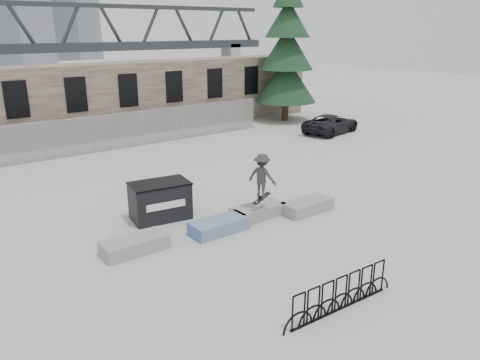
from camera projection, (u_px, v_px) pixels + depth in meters
name	position (u px, v px, depth m)	size (l,w,h in m)	color
ground	(229.00, 225.00, 16.30)	(120.00, 120.00, 0.00)	#A6A7A2
stone_wall	(70.00, 103.00, 27.92)	(36.00, 2.58, 4.50)	brown
chainlink_fence	(95.00, 134.00, 25.46)	(22.06, 0.06, 2.02)	gray
planter_far_left	(135.00, 244.00, 14.28)	(2.00, 0.90, 0.45)	gray
planter_center_left	(219.00, 225.00, 15.68)	(2.00, 0.90, 0.45)	#35549F
planter_center_right	(258.00, 211.00, 16.91)	(2.00, 0.90, 0.45)	gray
planter_offset	(307.00, 206.00, 17.40)	(2.00, 0.90, 0.45)	gray
dumpster	(160.00, 201.00, 16.66)	(2.22, 1.55, 1.36)	black
bike_rack	(341.00, 294.00, 11.27)	(3.59, 0.21, 0.90)	black
spruce_tree	(287.00, 51.00, 33.23)	(4.38, 4.38, 11.50)	#38281E
truss_bridge	(49.00, 47.00, 62.48)	(70.00, 3.00, 9.80)	#2D3033
suv	(331.00, 124.00, 30.43)	(2.04, 4.42, 1.23)	black
skateboarder	(262.00, 176.00, 16.16)	(0.96, 1.18, 1.75)	#2F2F32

